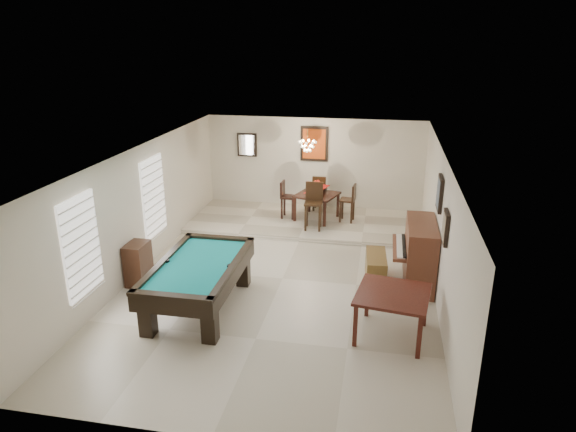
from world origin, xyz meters
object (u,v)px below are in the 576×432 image
(dining_table, at_px, (317,204))
(dining_chair_north, at_px, (320,193))
(piano_bench, at_px, (376,268))
(pool_table, at_px, (199,286))
(dining_chair_east, at_px, (347,203))
(chandelier, at_px, (307,142))
(upright_piano, at_px, (412,253))
(dining_chair_south, at_px, (313,207))
(apothecary_chest, at_px, (138,264))
(flower_vase, at_px, (317,185))
(square_table, at_px, (392,314))
(dining_chair_west, at_px, (289,200))

(dining_table, xyz_separation_m, dining_chair_north, (-0.01, 0.75, 0.09))
(piano_bench, bearing_deg, pool_table, -151.42)
(dining_chair_east, xyz_separation_m, chandelier, (-1.03, -0.17, 1.59))
(upright_piano, relative_size, dining_chair_north, 1.54)
(dining_chair_south, distance_m, dining_chair_east, 1.07)
(dining_table, relative_size, dining_chair_south, 0.84)
(apothecary_chest, xyz_separation_m, flower_vase, (3.02, 4.12, 0.63))
(square_table, relative_size, chandelier, 1.90)
(upright_piano, distance_m, flower_vase, 3.88)
(square_table, xyz_separation_m, dining_chair_south, (-1.92, 4.37, 0.31))
(dining_chair_south, xyz_separation_m, dining_chair_east, (0.78, 0.73, -0.09))
(dining_chair_west, relative_size, chandelier, 1.65)
(flower_vase, relative_size, dining_chair_west, 0.27)
(square_table, height_order, flower_vase, flower_vase)
(piano_bench, height_order, apothecary_chest, apothecary_chest)
(square_table, bearing_deg, upright_piano, 79.28)
(dining_chair_east, bearing_deg, dining_chair_north, -127.43)
(apothecary_chest, relative_size, dining_chair_west, 0.86)
(chandelier, bearing_deg, pool_table, -105.09)
(piano_bench, relative_size, dining_chair_south, 0.86)
(dining_chair_north, bearing_deg, pool_table, 77.88)
(upright_piano, xyz_separation_m, chandelier, (-2.55, 2.88, 1.56))
(square_table, xyz_separation_m, flower_vase, (-1.93, 5.12, 0.66))
(flower_vase, height_order, dining_chair_south, dining_chair_south)
(apothecary_chest, height_order, dining_chair_south, dining_chair_south)
(apothecary_chest, bearing_deg, flower_vase, 53.78)
(upright_piano, height_order, apothecary_chest, upright_piano)
(upright_piano, xyz_separation_m, dining_table, (-2.32, 3.08, -0.11))
(square_table, relative_size, dining_chair_west, 1.15)
(dining_chair_north, bearing_deg, flower_vase, 93.74)
(pool_table, xyz_separation_m, dining_chair_north, (1.47, 5.58, 0.18))
(dining_chair_west, bearing_deg, chandelier, -104.15)
(dining_table, distance_m, dining_chair_west, 0.75)
(square_table, xyz_separation_m, chandelier, (-2.17, 4.92, 1.81))
(upright_piano, xyz_separation_m, dining_chair_south, (-2.30, 2.33, 0.07))
(pool_table, height_order, apothecary_chest, pool_table)
(dining_chair_north, xyz_separation_m, dining_chair_east, (0.81, -0.78, -0.00))
(upright_piano, bearing_deg, dining_chair_south, 134.71)
(upright_piano, xyz_separation_m, flower_vase, (-2.32, 3.08, 0.42))
(upright_piano, relative_size, apothecary_chest, 1.79)
(square_table, height_order, dining_table, dining_table)
(chandelier, bearing_deg, square_table, -66.25)
(dining_chair_east, bearing_deg, chandelier, -74.15)
(upright_piano, relative_size, piano_bench, 1.52)
(pool_table, bearing_deg, flower_vase, 72.70)
(pool_table, bearing_deg, chandelier, 74.72)
(dining_chair_west, bearing_deg, piano_bench, -139.48)
(dining_chair_south, bearing_deg, dining_table, 88.35)
(dining_table, bearing_deg, chandelier, -140.38)
(piano_bench, relative_size, apothecary_chest, 1.18)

